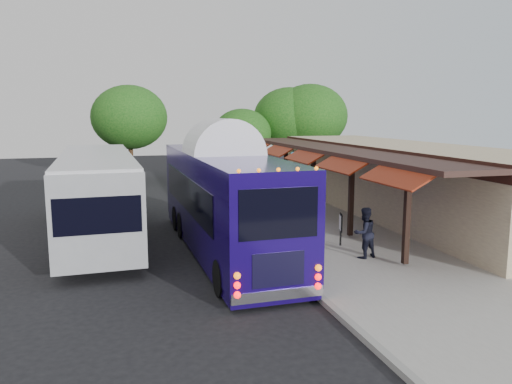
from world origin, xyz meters
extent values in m
plane|color=black|center=(0.00, 0.00, 0.00)|extent=(90.00, 90.00, 0.00)
cube|color=#9E9B93|center=(5.00, 4.00, 0.07)|extent=(10.00, 40.00, 0.15)
cube|color=gray|center=(0.05, 4.00, 0.07)|extent=(0.20, 40.00, 0.16)
cube|color=tan|center=(8.50, 4.00, 1.80)|extent=(5.00, 20.00, 3.60)
cube|color=black|center=(5.98, 4.00, 3.30)|extent=(0.06, 20.00, 0.60)
cube|color=#331E19|center=(4.90, 4.00, 3.40)|extent=(2.60, 20.00, 0.18)
cube|color=black|center=(3.78, -4.00, 1.80)|extent=(0.18, 0.18, 3.16)
cube|color=maroon|center=(3.35, -4.00, 3.15)|extent=(1.00, 3.20, 0.57)
cube|color=black|center=(3.78, 0.00, 1.80)|extent=(0.18, 0.18, 3.16)
cube|color=maroon|center=(3.35, 0.00, 3.15)|extent=(1.00, 3.20, 0.57)
cube|color=black|center=(3.78, 4.00, 1.80)|extent=(0.18, 0.18, 3.16)
cube|color=maroon|center=(3.35, 4.00, 3.15)|extent=(1.00, 3.20, 0.57)
cube|color=black|center=(3.78, 8.00, 1.80)|extent=(0.18, 0.18, 3.16)
cube|color=maroon|center=(3.35, 8.00, 3.15)|extent=(1.00, 3.20, 0.57)
cube|color=black|center=(3.78, 12.00, 1.80)|extent=(0.18, 0.18, 3.16)
cube|color=maroon|center=(3.35, 12.00, 3.15)|extent=(1.00, 3.20, 0.57)
sphere|color=#16627E|center=(4.20, -2.00, 2.88)|extent=(0.26, 0.26, 0.26)
sphere|color=#16627E|center=(4.20, 3.00, 2.88)|extent=(0.26, 0.26, 0.26)
sphere|color=#16627E|center=(4.20, 8.00, 2.88)|extent=(0.26, 0.26, 0.26)
cube|color=#170756|center=(-1.45, -0.04, 2.05)|extent=(2.90, 12.23, 3.19)
cube|color=#170756|center=(-1.45, -0.04, 0.30)|extent=(2.84, 12.11, 0.35)
ellipsoid|color=white|center=(-1.45, -0.04, 3.63)|extent=(2.89, 11.99, 0.57)
cube|color=black|center=(-1.45, -6.13, 2.59)|extent=(2.12, 0.08, 1.32)
cube|color=silver|center=(-1.45, -6.06, 0.43)|extent=(2.54, 0.25, 0.28)
sphere|color=#FF0C0C|center=(-2.56, -6.15, 0.69)|extent=(0.18, 0.18, 0.18)
sphere|color=#FF0C0C|center=(-0.34, -6.15, 0.69)|extent=(0.18, 0.18, 0.18)
cylinder|color=black|center=(-2.62, -4.66, 0.53)|extent=(0.33, 1.06, 1.05)
cylinder|color=black|center=(-0.28, -4.66, 0.53)|extent=(0.33, 1.06, 1.05)
cylinder|color=black|center=(-2.62, 3.85, 0.53)|extent=(0.33, 1.06, 1.05)
cylinder|color=black|center=(-0.28, 3.85, 0.53)|extent=(0.33, 1.06, 1.05)
cube|color=#919499|center=(-6.00, 3.61, 1.87)|extent=(3.21, 12.95, 2.97)
cube|color=black|center=(-7.41, 3.61, 2.13)|extent=(0.38, 10.94, 1.12)
cube|color=black|center=(-4.59, 3.61, 2.13)|extent=(0.38, 10.94, 1.12)
cube|color=silver|center=(-6.00, 3.61, 3.40)|extent=(3.15, 12.70, 0.11)
cylinder|color=black|center=(-7.29, -0.89, 0.54)|extent=(0.35, 1.08, 1.07)
cylinder|color=black|center=(-4.71, -0.89, 0.54)|extent=(0.35, 1.08, 1.07)
cylinder|color=black|center=(-7.29, 7.48, 0.54)|extent=(0.35, 1.08, 1.07)
cylinder|color=black|center=(-4.71, 7.48, 0.54)|extent=(0.35, 1.08, 1.07)
imported|color=black|center=(2.55, 3.52, 1.06)|extent=(0.78, 0.65, 1.82)
imported|color=black|center=(2.93, -2.79, 1.04)|extent=(0.99, 0.84, 1.77)
imported|color=black|center=(1.47, 4.96, 0.92)|extent=(0.92, 0.44, 1.53)
imported|color=black|center=(3.40, 9.54, 1.13)|extent=(1.40, 1.01, 1.95)
cube|color=black|center=(2.85, -1.08, 0.76)|extent=(0.08, 0.08, 1.22)
cube|color=black|center=(2.85, -1.08, 1.04)|extent=(0.21, 0.54, 0.66)
cube|color=white|center=(2.82, -1.08, 1.04)|extent=(0.15, 0.45, 0.55)
cylinder|color=#382314|center=(3.71, 17.55, 1.24)|extent=(0.36, 0.36, 2.47)
ellipsoid|color=#124511|center=(3.71, 17.55, 3.66)|extent=(4.27, 4.27, 3.63)
cylinder|color=#382314|center=(7.78, 18.81, 1.61)|extent=(0.36, 0.36, 3.22)
ellipsoid|color=#124511|center=(7.78, 18.81, 4.76)|extent=(5.56, 5.56, 4.73)
cylinder|color=#382314|center=(9.22, 18.17, 1.66)|extent=(0.36, 0.36, 3.33)
ellipsoid|color=#124511|center=(9.22, 18.17, 4.91)|extent=(5.74, 5.74, 4.88)
cylinder|color=#382314|center=(-4.12, 21.11, 1.64)|extent=(0.36, 0.36, 3.27)
ellipsoid|color=#124511|center=(-4.12, 21.11, 4.84)|extent=(5.66, 5.66, 4.81)
camera|label=1|loc=(-5.20, -17.89, 5.08)|focal=35.00mm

